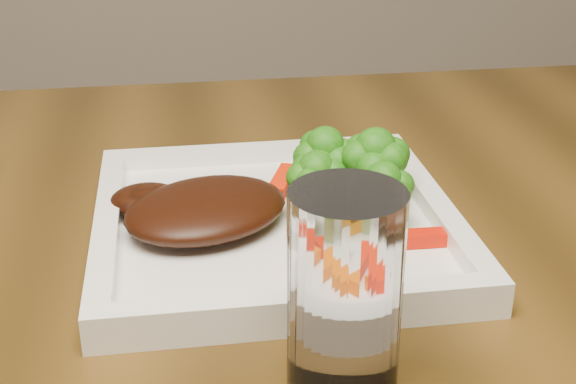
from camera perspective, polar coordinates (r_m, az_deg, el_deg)
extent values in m
cube|color=white|center=(0.62, -0.92, -2.67)|extent=(0.27, 0.27, 0.01)
ellipsoid|color=black|center=(0.60, -5.84, -1.21)|extent=(0.16, 0.14, 0.03)
cube|color=#FF6004|center=(0.56, 5.08, -4.54)|extent=(0.05, 0.04, 0.01)
cube|color=red|center=(0.59, 9.47, -3.26)|extent=(0.05, 0.02, 0.01)
cube|color=#FF1A04|center=(0.56, 1.66, -4.28)|extent=(0.03, 0.06, 0.01)
cube|color=red|center=(0.67, -0.38, 0.79)|extent=(0.03, 0.06, 0.01)
cube|color=orange|center=(0.63, 4.15, -0.76)|extent=(0.06, 0.04, 0.01)
cylinder|color=silver|center=(0.44, 4.05, -7.17)|extent=(0.08, 0.08, 0.12)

